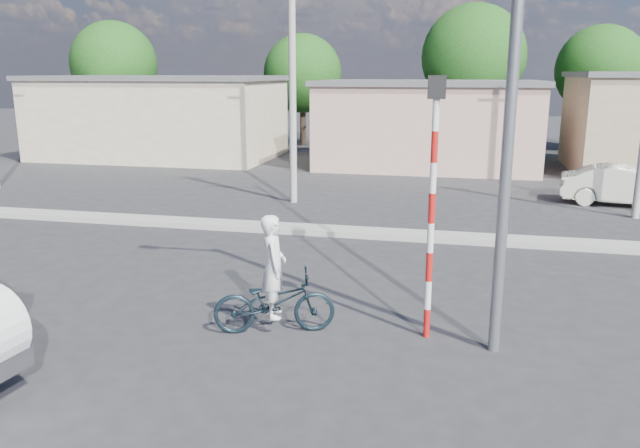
% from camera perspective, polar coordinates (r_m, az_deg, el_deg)
% --- Properties ---
extents(ground_plane, '(120.00, 120.00, 0.00)m').
position_cam_1_polar(ground_plane, '(10.30, -9.30, -11.80)').
color(ground_plane, '#2A2A2C').
rests_on(ground_plane, ground).
extents(median, '(40.00, 0.80, 0.16)m').
position_cam_1_polar(median, '(17.51, 0.47, -0.60)').
color(median, '#99968E').
rests_on(median, ground).
extents(bicycle, '(2.22, 1.34, 1.10)m').
position_cam_1_polar(bicycle, '(10.86, -4.20, -7.12)').
color(bicycle, black).
rests_on(bicycle, ground).
extents(cyclist, '(0.61, 0.75, 1.79)m').
position_cam_1_polar(cyclist, '(10.75, -4.24, -5.39)').
color(cyclist, white).
rests_on(cyclist, ground).
extents(car_cream, '(4.24, 1.97, 1.35)m').
position_cam_1_polar(car_cream, '(23.51, 26.08, 3.17)').
color(car_cream, silver).
rests_on(car_cream, ground).
extents(traffic_pole, '(0.28, 0.18, 4.36)m').
position_cam_1_polar(traffic_pole, '(10.25, 10.26, 3.31)').
color(traffic_pole, red).
rests_on(traffic_pole, ground).
extents(streetlight, '(2.34, 0.22, 9.00)m').
position_cam_1_polar(streetlight, '(9.81, 16.49, 16.42)').
color(streetlight, slate).
rests_on(streetlight, ground).
extents(building_row, '(37.80, 7.30, 4.44)m').
position_cam_1_polar(building_row, '(30.77, 8.18, 9.33)').
color(building_row, '#BEB290').
rests_on(building_row, ground).
extents(tree_row, '(34.13, 7.32, 8.10)m').
position_cam_1_polar(tree_row, '(37.66, 3.94, 14.31)').
color(tree_row, '#38281E').
rests_on(tree_row, ground).
extents(utility_poles, '(35.40, 0.24, 8.00)m').
position_cam_1_polar(utility_poles, '(20.59, 12.06, 12.47)').
color(utility_poles, '#99968E').
rests_on(utility_poles, ground).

